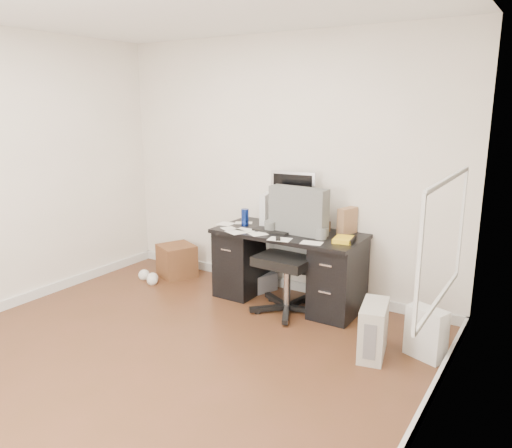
{
  "coord_description": "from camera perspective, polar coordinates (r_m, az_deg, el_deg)",
  "views": [
    {
      "loc": [
        2.59,
        -2.62,
        2.0
      ],
      "look_at": [
        0.19,
        1.2,
        0.91
      ],
      "focal_mm": 35.0,
      "sensor_mm": 36.0,
      "label": 1
    }
  ],
  "objects": [
    {
      "name": "ground",
      "position": [
        4.19,
        -11.44,
        -15.18
      ],
      "size": [
        4.0,
        4.0,
        0.0
      ],
      "primitive_type": "plane",
      "color": "#4D2F19",
      "rests_on": "ground"
    },
    {
      "name": "lcd_monitor",
      "position": [
        5.12,
        4.25,
        2.85
      ],
      "size": [
        0.5,
        0.33,
        0.59
      ],
      "primitive_type": null,
      "rotation": [
        0.0,
        0.0,
        0.13
      ],
      "color": "#B5B5BA",
      "rests_on": "desk"
    },
    {
      "name": "magazine_file",
      "position": [
        4.97,
        10.39,
        0.36
      ],
      "size": [
        0.17,
        0.24,
        0.26
      ],
      "primitive_type": "cube",
      "rotation": [
        0.0,
        0.0,
        -0.27
      ],
      "color": "#986A49",
      "rests_on": "desk"
    },
    {
      "name": "pc_tower",
      "position": [
        4.23,
        13.26,
        -11.68
      ],
      "size": [
        0.28,
        0.47,
        0.44
      ],
      "primitive_type": "cube",
      "rotation": [
        0.0,
        0.0,
        0.21
      ],
      "color": "#B2AEA1",
      "rests_on": "ground"
    },
    {
      "name": "desk_printer",
      "position": [
        5.55,
        0.29,
        -6.41
      ],
      "size": [
        0.41,
        0.38,
        0.2
      ],
      "primitive_type": "cube",
      "rotation": [
        0.0,
        0.0,
        -0.36
      ],
      "color": "slate",
      "rests_on": "ground"
    },
    {
      "name": "loose_papers",
      "position": [
        5.06,
        1.5,
        -0.69
      ],
      "size": [
        1.1,
        0.6,
        0.0
      ],
      "primitive_type": null,
      "color": "silver",
      "rests_on": "desk"
    },
    {
      "name": "travel_mug",
      "position": [
        5.22,
        -1.27,
        0.77
      ],
      "size": [
        0.09,
        0.09,
        0.18
      ],
      "primitive_type": "cylinder",
      "rotation": [
        0.0,
        0.0,
        0.19
      ],
      "color": "navy",
      "rests_on": "desk"
    },
    {
      "name": "white_binder",
      "position": [
        5.32,
        1.16,
        1.81
      ],
      "size": [
        0.19,
        0.3,
        0.32
      ],
      "primitive_type": "cube",
      "rotation": [
        0.0,
        0.0,
        0.25
      ],
      "color": "silver",
      "rests_on": "desk"
    },
    {
      "name": "pen_cup",
      "position": [
        5.02,
        7.9,
        0.5
      ],
      "size": [
        0.12,
        0.12,
        0.24
      ],
      "primitive_type": null,
      "rotation": [
        0.0,
        0.0,
        -0.26
      ],
      "color": "#553318",
      "rests_on": "desk"
    },
    {
      "name": "shopping_bag",
      "position": [
        4.31,
        18.87,
        -11.72
      ],
      "size": [
        0.37,
        0.31,
        0.42
      ],
      "primitive_type": "cube",
      "rotation": [
        0.0,
        0.0,
        -0.35
      ],
      "color": "silver",
      "rests_on": "ground"
    },
    {
      "name": "room_shell",
      "position": [
        3.7,
        -11.98,
        7.99
      ],
      "size": [
        4.02,
        4.02,
        2.71
      ],
      "color": "beige",
      "rests_on": "ground"
    },
    {
      "name": "desk",
      "position": [
        5.1,
        3.71,
        -4.68
      ],
      "size": [
        1.5,
        0.7,
        0.75
      ],
      "color": "black",
      "rests_on": "ground"
    },
    {
      "name": "wicker_basket",
      "position": [
        5.99,
        -9.03,
        -4.15
      ],
      "size": [
        0.5,
        0.5,
        0.38
      ],
      "primitive_type": "cube",
      "rotation": [
        0.0,
        0.0,
        -0.43
      ],
      "color": "#4A2916",
      "rests_on": "ground"
    },
    {
      "name": "paper_remote",
      "position": [
        4.72,
        2.73,
        -1.66
      ],
      "size": [
        0.24,
        0.21,
        0.02
      ],
      "primitive_type": null,
      "rotation": [
        0.0,
        0.0,
        0.18
      ],
      "color": "silver",
      "rests_on": "desk"
    },
    {
      "name": "yellow_book",
      "position": [
        4.71,
        10.02,
        -1.76
      ],
      "size": [
        0.21,
        0.25,
        0.04
      ],
      "primitive_type": "cube",
      "rotation": [
        0.0,
        0.0,
        0.16
      ],
      "color": "yellow",
      "rests_on": "desk"
    },
    {
      "name": "office_chair",
      "position": [
        4.81,
        3.64,
        -3.26
      ],
      "size": [
        0.71,
        0.71,
        1.21
      ],
      "primitive_type": null,
      "rotation": [
        0.0,
        0.0,
        -0.04
      ],
      "color": "#4F514F",
      "rests_on": "ground"
    },
    {
      "name": "keyboard",
      "position": [
        4.98,
        1.79,
        -0.79
      ],
      "size": [
        0.39,
        0.14,
        0.02
      ],
      "primitive_type": "cube",
      "rotation": [
        0.0,
        0.0,
        -0.02
      ],
      "color": "black",
      "rests_on": "desk"
    },
    {
      "name": "computer_mouse",
      "position": [
        4.75,
        7.6,
        -1.35
      ],
      "size": [
        0.08,
        0.08,
        0.06
      ],
      "primitive_type": "sphere",
      "rotation": [
        0.0,
        0.0,
        0.21
      ],
      "color": "#B5B5BA",
      "rests_on": "desk"
    }
  ]
}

